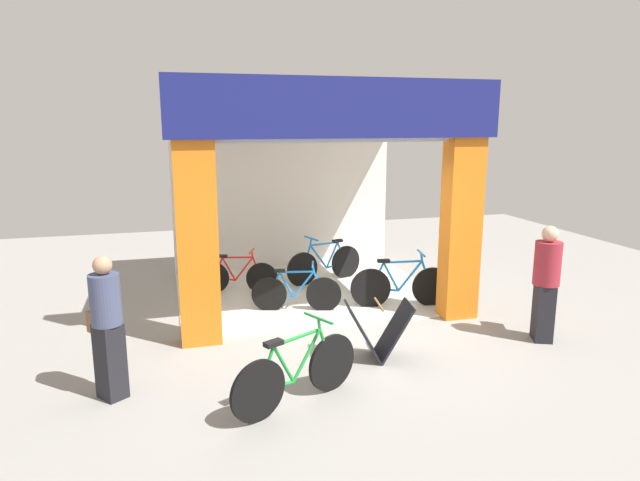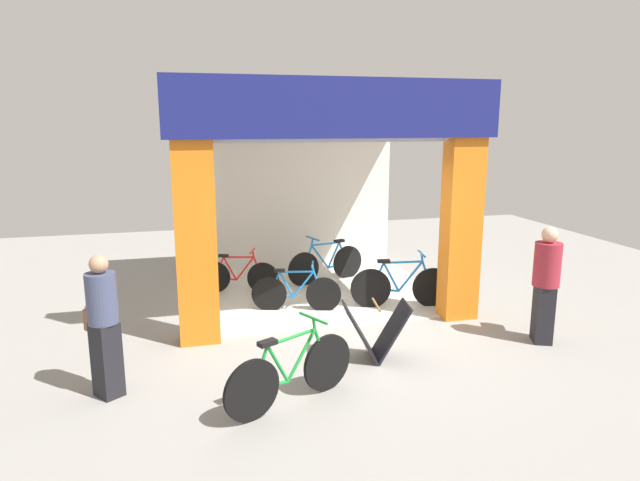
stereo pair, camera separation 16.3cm
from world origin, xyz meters
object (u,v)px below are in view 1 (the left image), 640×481
at_px(bicycle_inside_1, 325,264).
at_px(pedestrian_1, 546,282).
at_px(bicycle_inside_2, 237,276).
at_px(pedestrian_0, 107,326).
at_px(bicycle_parked_0, 297,373).
at_px(sandwich_board_sign, 378,331).
at_px(bicycle_inside_0, 296,292).
at_px(bicycle_inside_3, 401,285).

bearing_deg(bicycle_inside_1, pedestrian_1, -59.06).
height_order(bicycle_inside_2, pedestrian_0, pedestrian_0).
distance_m(bicycle_parked_0, pedestrian_1, 3.90).
relative_size(bicycle_parked_0, sandwich_board_sign, 1.68).
bearing_deg(pedestrian_0, bicycle_parked_0, -20.44).
xyz_separation_m(bicycle_inside_1, bicycle_parked_0, (-1.61, -4.49, 0.01)).
bearing_deg(bicycle_inside_2, pedestrian_1, -40.64).
distance_m(bicycle_inside_2, pedestrian_0, 3.97).
bearing_deg(bicycle_inside_2, bicycle_inside_0, -57.04).
relative_size(bicycle_inside_1, sandwich_board_sign, 1.73).
height_order(bicycle_inside_3, sandwich_board_sign, bicycle_inside_3).
relative_size(bicycle_inside_2, bicycle_inside_3, 0.83).
bearing_deg(pedestrian_0, bicycle_inside_1, 46.49).
xyz_separation_m(bicycle_inside_1, bicycle_inside_3, (0.81, -1.76, 0.01)).
distance_m(bicycle_inside_1, bicycle_parked_0, 4.77).
relative_size(bicycle_inside_0, bicycle_parked_0, 0.91).
bearing_deg(pedestrian_0, pedestrian_1, 1.51).
height_order(bicycle_inside_0, pedestrian_0, pedestrian_0).
height_order(pedestrian_0, pedestrian_1, pedestrian_1).
bearing_deg(bicycle_inside_1, bicycle_inside_3, -65.23).
distance_m(bicycle_parked_0, pedestrian_0, 2.14).
relative_size(bicycle_inside_2, pedestrian_1, 0.84).
relative_size(bicycle_parked_0, pedestrian_0, 0.95).
height_order(sandwich_board_sign, pedestrian_0, pedestrian_0).
bearing_deg(bicycle_inside_3, bicycle_parked_0, -131.59).
bearing_deg(bicycle_inside_3, pedestrian_0, -155.48).
xyz_separation_m(bicycle_inside_2, pedestrian_0, (-1.85, -3.48, 0.52)).
relative_size(bicycle_inside_1, pedestrian_0, 0.97).
bearing_deg(bicycle_inside_0, bicycle_inside_2, 122.96).
height_order(bicycle_parked_0, pedestrian_0, pedestrian_0).
distance_m(bicycle_inside_3, pedestrian_1, 2.34).
bearing_deg(bicycle_inside_1, bicycle_inside_0, -121.38).
distance_m(bicycle_inside_0, pedestrian_1, 3.76).
bearing_deg(bicycle_inside_1, bicycle_inside_2, -170.74).
xyz_separation_m(bicycle_inside_3, pedestrian_1, (1.35, -1.85, 0.48)).
distance_m(bicycle_inside_0, bicycle_inside_2, 1.46).
xyz_separation_m(bicycle_inside_1, bicycle_inside_2, (-1.71, -0.28, -0.04)).
bearing_deg(bicycle_inside_2, sandwich_board_sign, -66.86).
xyz_separation_m(bicycle_inside_2, bicycle_parked_0, (0.11, -4.21, 0.05)).
relative_size(bicycle_inside_0, bicycle_inside_2, 1.02).
height_order(bicycle_inside_1, pedestrian_0, pedestrian_0).
distance_m(bicycle_inside_1, pedestrian_0, 5.20).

